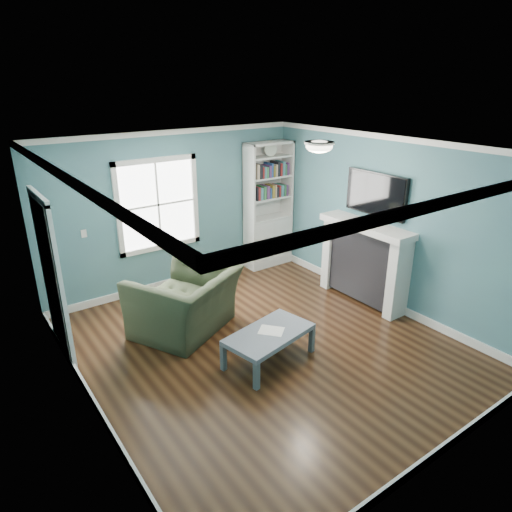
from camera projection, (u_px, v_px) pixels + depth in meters
floor at (265, 346)px, 6.10m from camera, size 5.00×5.00×0.00m
room_walls at (266, 234)px, 5.52m from camera, size 5.00×5.00×5.00m
trim at (266, 260)px, 5.65m from camera, size 4.50×5.00×2.60m
window at (158, 205)px, 7.29m from camera, size 1.40×0.06×1.50m
bookshelf at (268, 217)px, 8.46m from camera, size 0.90×0.35×2.31m
fireplace at (364, 263)px, 7.14m from camera, size 0.44×1.58×1.30m
tv at (376, 194)px, 6.81m from camera, size 0.06×1.10×0.65m
door at (51, 278)px, 5.56m from camera, size 0.12×0.98×2.17m
ceiling_fixture at (319, 146)px, 5.73m from camera, size 0.38×0.38×0.15m
light_switch at (84, 234)px, 6.73m from camera, size 0.08×0.01×0.12m
recliner at (185, 292)px, 6.30m from camera, size 1.59×1.38×1.17m
coffee_table at (269, 336)px, 5.67m from camera, size 1.22×0.82×0.41m
paper_sheet at (271, 331)px, 5.68m from camera, size 0.37×0.38×0.00m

